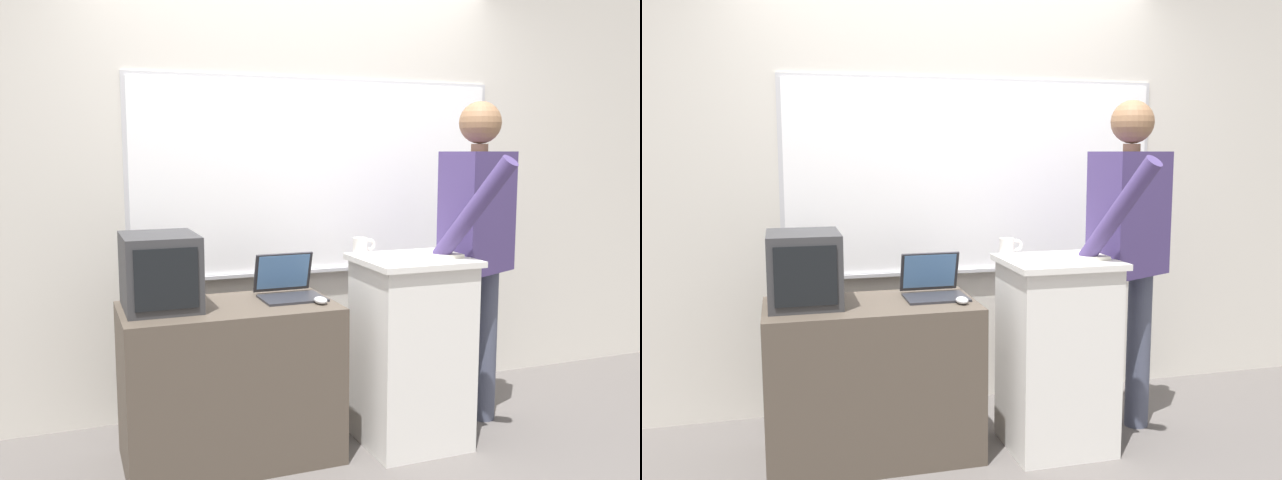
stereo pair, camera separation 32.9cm
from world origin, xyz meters
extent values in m
cube|color=beige|center=(0.00, 1.15, 1.30)|extent=(6.40, 0.12, 2.60)
cube|color=#B7B7BC|center=(0.15, 1.08, 1.37)|extent=(2.27, 0.02, 1.15)
cube|color=white|center=(0.15, 1.07, 1.37)|extent=(2.22, 0.02, 1.10)
cube|color=#B7B7BC|center=(0.15, 1.06, 0.80)|extent=(1.99, 0.04, 0.02)
cube|color=silver|center=(0.36, 0.31, 0.48)|extent=(0.51, 0.47, 0.95)
cube|color=silver|center=(0.36, 0.31, 0.97)|extent=(0.55, 0.52, 0.03)
cube|color=#4C4238|center=(-0.57, 0.46, 0.39)|extent=(1.03, 0.58, 0.78)
cylinder|color=#474C60|center=(0.68, 0.33, 0.43)|extent=(0.13, 0.13, 0.87)
cylinder|color=#474C60|center=(0.90, 0.44, 0.43)|extent=(0.13, 0.13, 0.87)
cube|color=#473870|center=(0.79, 0.38, 1.19)|extent=(0.49, 0.38, 0.65)
cylinder|color=#8C6647|center=(0.79, 0.38, 1.54)|extent=(0.09, 0.09, 0.04)
sphere|color=#8C6647|center=(0.79, 0.38, 1.67)|extent=(0.22, 0.22, 0.22)
cylinder|color=#473870|center=(0.57, 0.09, 1.23)|extent=(0.26, 0.44, 0.54)
cylinder|color=#473870|center=(1.01, 0.49, 1.17)|extent=(0.08, 0.08, 0.62)
cube|color=#28282D|center=(-0.23, 0.47, 0.78)|extent=(0.31, 0.24, 0.01)
cube|color=#28282D|center=(-0.23, 0.62, 0.89)|extent=(0.31, 0.08, 0.21)
cube|color=#598CCC|center=(-0.23, 0.62, 0.89)|extent=(0.28, 0.06, 0.18)
cube|color=beige|center=(0.37, 0.24, 0.99)|extent=(0.43, 0.12, 0.02)
ellipsoid|color=#BCBCC1|center=(-0.14, 0.33, 0.79)|extent=(0.06, 0.10, 0.03)
cube|color=#333335|center=(-0.88, 0.52, 0.95)|extent=(0.34, 0.43, 0.35)
cube|color=black|center=(-0.88, 0.30, 0.95)|extent=(0.28, 0.01, 0.28)
cylinder|color=silver|center=(0.15, 0.50, 1.03)|extent=(0.08, 0.08, 0.09)
torus|color=silver|center=(0.20, 0.50, 1.03)|extent=(0.07, 0.02, 0.07)
camera|label=1|loc=(-1.30, -2.70, 1.52)|focal=38.00mm
camera|label=2|loc=(-0.99, -2.80, 1.52)|focal=38.00mm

